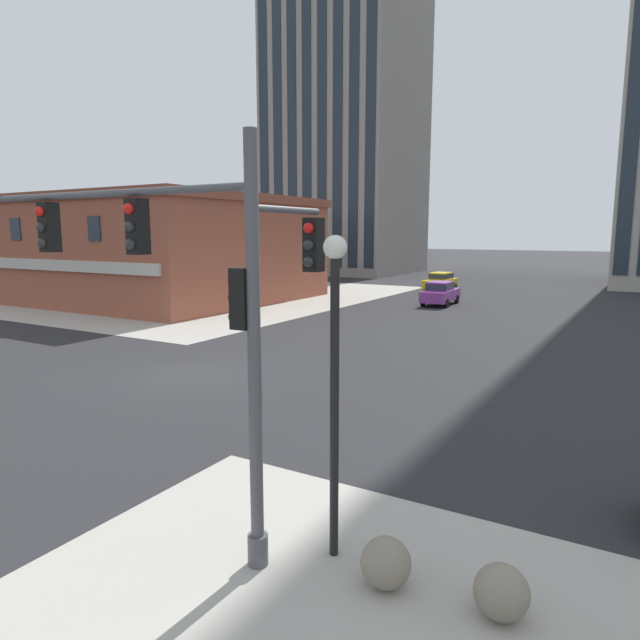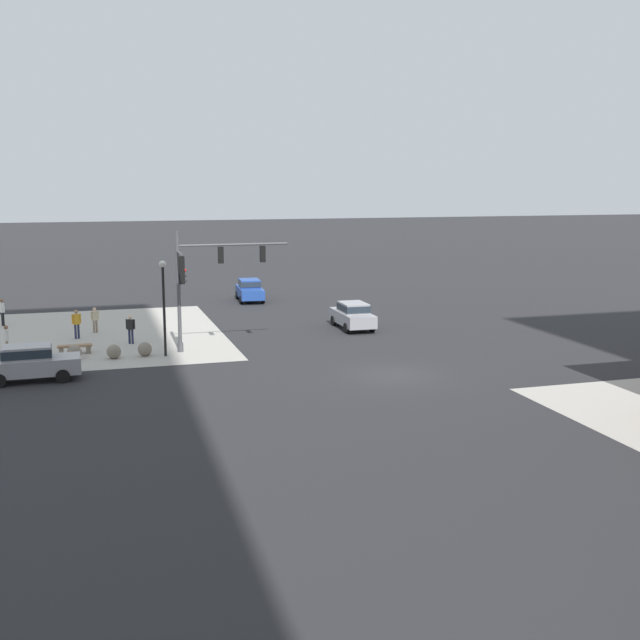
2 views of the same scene
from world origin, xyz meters
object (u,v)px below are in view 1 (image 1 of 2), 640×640
bollard_sphere_curb_b (501,592)px  car_cross_eastbound (441,281)px  bollard_sphere_curb_a (386,563)px  street_lamp_corner_near (335,359)px  car_main_northbound_far (440,292)px  traffic_signal_main (203,295)px

bollard_sphere_curb_b → car_cross_eastbound: bearing=109.3°
bollard_sphere_curb_a → car_cross_eastbound: car_cross_eastbound is taller
street_lamp_corner_near → car_main_northbound_far: (-8.59, 31.27, -2.30)m
bollard_sphere_curb_b → traffic_signal_main: bearing=-174.4°
car_main_northbound_far → car_cross_eastbound: same height
traffic_signal_main → bollard_sphere_curb_a: (3.09, 0.30, -3.77)m
street_lamp_corner_near → car_cross_eastbound: street_lamp_corner_near is taller
car_cross_eastbound → bollard_sphere_curb_b: bearing=-70.7°
street_lamp_corner_near → car_main_northbound_far: 32.51m
bollard_sphere_curb_a → car_main_northbound_far: bearing=107.0°
car_main_northbound_far → bollard_sphere_curb_b: bearing=-70.3°
car_main_northbound_far → car_cross_eastbound: (-2.93, 8.98, 0.00)m
bollard_sphere_curb_a → car_cross_eastbound: size_ratio=0.17×
bollard_sphere_curb_a → car_cross_eastbound: bearing=107.2°
car_main_northbound_far → bollard_sphere_curb_a: bearing=-73.0°
bollard_sphere_curb_b → car_cross_eastbound: (-14.17, 40.42, 0.54)m
traffic_signal_main → bollard_sphere_curb_b: traffic_signal_main is taller
traffic_signal_main → car_cross_eastbound: size_ratio=1.47×
car_main_northbound_far → car_cross_eastbound: 9.45m
bollard_sphere_curb_a → bollard_sphere_curb_b: (1.60, 0.17, 0.00)m
bollard_sphere_curb_b → car_cross_eastbound: 42.84m
traffic_signal_main → bollard_sphere_curb_b: 6.04m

